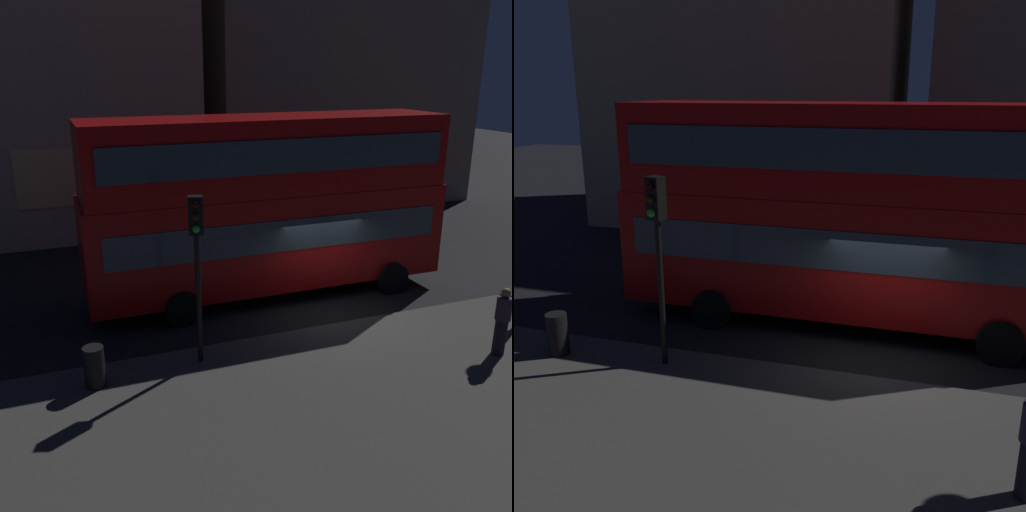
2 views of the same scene
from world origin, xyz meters
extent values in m
plane|color=black|center=(0.00, 0.00, 0.00)|extent=(80.00, 80.00, 0.00)
cube|color=#423F3D|center=(0.00, -5.49, 0.06)|extent=(44.00, 9.37, 0.12)
cube|color=tan|center=(-7.18, 13.99, 8.62)|extent=(12.48, 9.30, 17.25)
cube|color=#E5C67F|center=(-7.18, 9.30, 2.72)|extent=(2.13, 0.06, 2.17)
cube|color=#F9E09E|center=(-3.85, 9.30, 2.26)|extent=(2.13, 0.06, 2.46)
cube|color=gray|center=(7.00, 15.29, 8.12)|extent=(13.34, 9.81, 16.23)
cube|color=#F9E09E|center=(3.44, 10.35, 2.78)|extent=(2.28, 0.06, 2.02)
cube|color=#F9E09E|center=(7.00, 10.35, 2.33)|extent=(2.28, 0.06, 2.15)
cube|color=#F2D18C|center=(10.55, 10.35, 2.80)|extent=(2.28, 0.06, 1.91)
cube|color=#9E0C0C|center=(-1.16, 2.02, 1.89)|extent=(10.76, 2.54, 2.79)
cube|color=#9E0C0C|center=(-1.16, 2.02, 4.34)|extent=(10.55, 2.48, 2.10)
cube|color=#2D3842|center=(-1.16, 2.02, 2.24)|extent=(9.90, 2.59, 0.90)
cube|color=#2D3842|center=(-1.16, 2.02, 4.44)|extent=(9.90, 2.59, 0.90)
cube|color=#F2D84C|center=(4.16, 2.01, 4.91)|extent=(0.08, 1.50, 0.44)
sphere|color=white|center=(4.24, 2.82, 0.84)|extent=(0.24, 0.24, 0.24)
sphere|color=white|center=(4.23, 1.19, 0.84)|extent=(0.24, 0.24, 0.24)
cylinder|color=black|center=(2.50, 3.31, 0.49)|extent=(0.99, 0.24, 0.99)
cylinder|color=black|center=(2.49, 0.71, 0.49)|extent=(0.99, 0.24, 0.99)
cylinder|color=black|center=(-4.12, 3.33, 0.49)|extent=(0.99, 0.24, 0.99)
cylinder|color=black|center=(-4.12, 0.73, 0.49)|extent=(0.99, 0.24, 0.99)
cylinder|color=black|center=(-4.28, -1.48, 1.67)|extent=(0.12, 0.12, 3.11)
cube|color=black|center=(-4.28, -1.48, 3.65)|extent=(0.38, 0.33, 0.85)
sphere|color=black|center=(-4.32, -1.62, 3.92)|extent=(0.17, 0.17, 0.17)
sphere|color=black|center=(-4.32, -1.62, 3.65)|extent=(0.17, 0.17, 0.17)
sphere|color=green|center=(-4.32, -1.62, 3.38)|extent=(0.17, 0.17, 0.17)
cylinder|color=black|center=(2.50, -3.73, 0.57)|extent=(0.29, 0.29, 0.91)
cylinder|color=#2D2338|center=(2.50, -3.73, 1.32)|extent=(0.36, 0.36, 0.57)
sphere|color=#8C664C|center=(2.50, -3.73, 1.71)|extent=(0.22, 0.22, 0.22)
cylinder|color=black|center=(-6.70, -1.74, 0.58)|extent=(0.45, 0.45, 0.93)
camera|label=1|loc=(-7.31, -13.01, 6.70)|focal=39.62mm
camera|label=2|loc=(1.00, -11.29, 5.71)|focal=39.99mm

